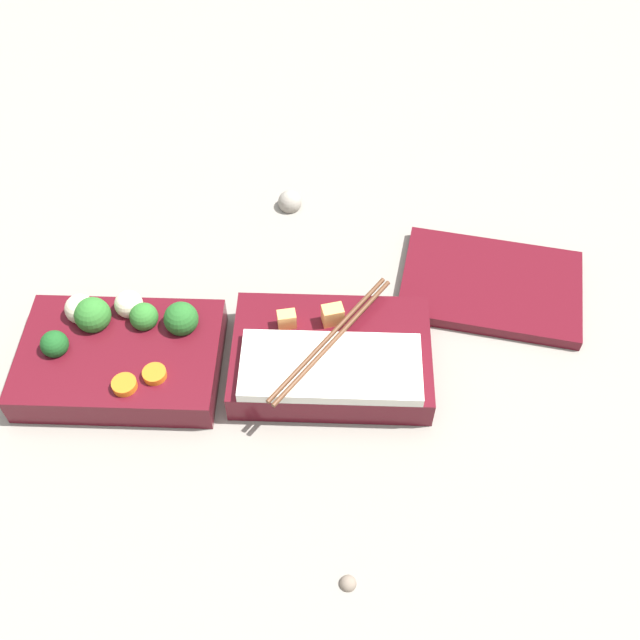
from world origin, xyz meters
name	(u,v)px	position (x,y,z in m)	size (l,w,h in m)	color
ground_plane	(237,378)	(0.00, 0.00, 0.00)	(3.00, 3.00, 0.00)	gray
bento_tray_vegetable	(121,352)	(-0.13, 0.01, 0.02)	(0.22, 0.15, 0.07)	#510F19
bento_tray_rice	(331,358)	(0.10, 0.02, 0.02)	(0.22, 0.17, 0.06)	#510F19
bento_lid	(491,285)	(0.29, 0.14, 0.01)	(0.21, 0.14, 0.01)	#510F19
pebble_0	(348,582)	(0.12, -0.22, 0.00)	(0.02, 0.02, 0.02)	#7A6B5B
pebble_1	(290,202)	(0.04, 0.27, 0.01)	(0.03, 0.03, 0.03)	gray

